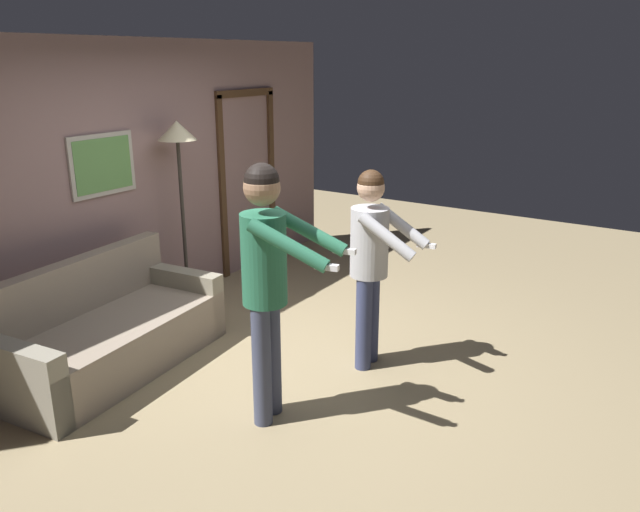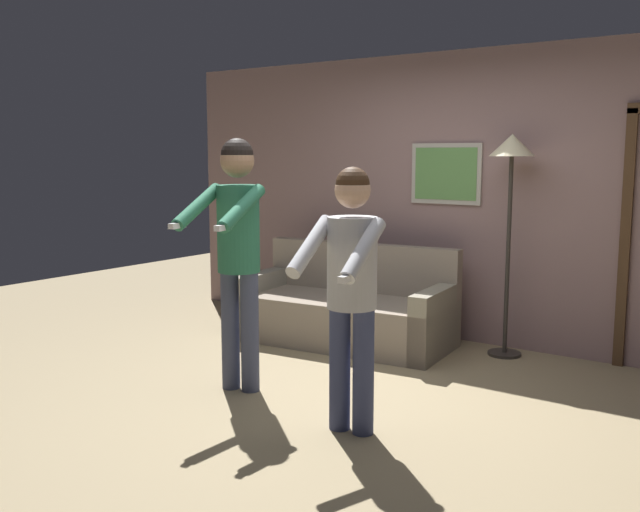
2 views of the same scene
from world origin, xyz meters
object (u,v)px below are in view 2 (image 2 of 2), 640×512
Objects in this scene: torchiere_lamp at (511,168)px; person_standing_right at (351,277)px; person_standing_left at (237,238)px; couch at (346,312)px.

person_standing_right is at bearing -93.93° from torchiere_lamp.
torchiere_lamp is 1.03× the size of person_standing_left.
torchiere_lamp reaches higher than person_standing_right.
couch is 2.23m from person_standing_right.
torchiere_lamp reaches higher than couch.
couch is 1.22× the size of person_standing_right.
torchiere_lamp is 1.15× the size of person_standing_right.
torchiere_lamp is at bearing 17.58° from couch.
couch is 1.06× the size of torchiere_lamp.
person_standing_left reaches higher than couch.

